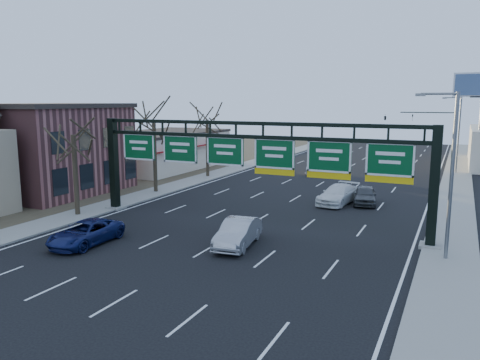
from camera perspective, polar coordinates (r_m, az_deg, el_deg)
The scene contains 19 objects.
ground at distance 25.86m, azimuth -6.30°, elevation -9.70°, with size 160.00×160.00×0.00m, color black.
sidewalk_left at distance 48.90m, azimuth -6.82°, elevation -0.41°, with size 3.00×120.00×0.12m, color gray.
sidewalk_right at distance 41.59m, azimuth 24.66°, elevation -3.02°, with size 3.00×120.00×0.12m, color gray.
dirt_strip_left at distance 56.28m, azimuth -17.40°, elevation 0.50°, with size 21.00×120.00×0.06m, color #473D2B.
lane_markings at distance 43.56m, azimuth 7.61°, elevation -1.74°, with size 21.60×120.00×0.01m, color white.
sign_gantry at distance 31.67m, azimuth 1.40°, elevation 2.54°, with size 24.60×1.20×7.20m.
brick_block at distance 47.00m, azimuth -21.93°, elevation 3.60°, with size 10.40×12.40×8.30m.
cream_strip at distance 60.77m, azimuth -9.30°, elevation 3.68°, with size 10.90×18.40×4.70m.
tree_gantry at distance 36.39m, azimuth -19.77°, elevation 6.83°, with size 3.60×3.60×8.48m.
tree_mid at distance 44.02m, azimuth -10.52°, elevation 8.59°, with size 3.60×3.60×9.24m.
tree_far at distance 52.46m, azimuth -4.05°, elevation 8.47°, with size 3.60×3.60×8.86m.
streetlight_near at distance 26.95m, azimuth 24.19°, elevation 1.42°, with size 2.15×0.22×9.00m.
streetlight_far at distance 60.82m, azimuth 25.01°, elevation 5.48°, with size 2.15×0.22×9.00m.
traffic_signal_mast at distance 76.12m, azimuth 20.03°, elevation 6.77°, with size 10.16×0.54×7.00m.
car_blue_suv at distance 29.74m, azimuth -18.29°, elevation -6.14°, with size 2.33×5.06×1.41m, color #121B52.
car_silver_sedan at distance 27.91m, azimuth -0.24°, elevation -6.46°, with size 1.70×4.87×1.60m, color #A0A0A4.
car_white_wagon at distance 40.05m, azimuth 11.85°, elevation -1.73°, with size 2.20×5.41×1.57m, color white.
car_grey_far at distance 40.51m, azimuth 15.01°, elevation -1.77°, with size 1.79×4.44×1.51m, color #404346.
car_silver_distant at distance 56.21m, azimuth 9.05°, elevation 1.52°, with size 1.51×4.33×1.43m, color silver.
Camera 1 is at (12.91, -20.72, 8.54)m, focal length 35.00 mm.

